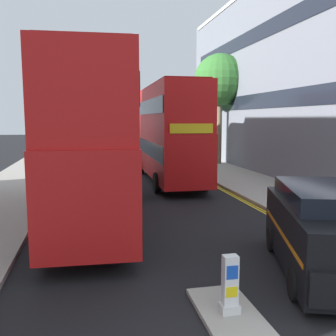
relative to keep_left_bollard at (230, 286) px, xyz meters
name	(u,v)px	position (x,y,z in m)	size (l,w,h in m)	color
sidewalk_right	(254,184)	(6.50, 12.97, -0.54)	(4.00, 80.00, 0.14)	#ADA89E
sidewalk_left	(8,194)	(-6.50, 12.97, -0.54)	(4.00, 80.00, 0.14)	#ADA89E
kerb_line_outer	(232,194)	(4.40, 10.97, -0.60)	(0.10, 56.00, 0.01)	yellow
kerb_line_inner	(229,194)	(4.24, 10.97, -0.60)	(0.10, 56.00, 0.01)	yellow
traffic_island	(229,314)	(0.00, 0.00, -0.56)	(1.10, 2.20, 0.10)	#ADA89E
keep_left_bollard	(230,286)	(0.00, 0.00, 0.00)	(0.36, 0.28, 1.11)	silver
double_decker_bus_away	(93,138)	(-2.36, 7.41, 2.42)	(3.17, 10.91, 5.64)	red
double_decker_bus_oncoming	(168,131)	(2.09, 15.34, 2.42)	(2.92, 10.84, 5.64)	red
taxi_minivan	(323,232)	(2.87, 1.36, 0.46)	(3.28, 5.16, 2.12)	black
pedestrian_far	(191,156)	(4.90, 20.35, 0.38)	(0.34, 0.22, 1.62)	#2D2D38
street_tree_near	(176,103)	(6.29, 31.35, 4.74)	(3.69, 3.69, 7.09)	#6B6047
street_tree_mid	(220,81)	(7.70, 22.22, 6.11)	(4.05, 4.05, 8.66)	#6B6047
townhouse_terrace_right	(320,80)	(13.50, 17.68, 5.82)	(10.08, 28.00, 12.86)	slate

